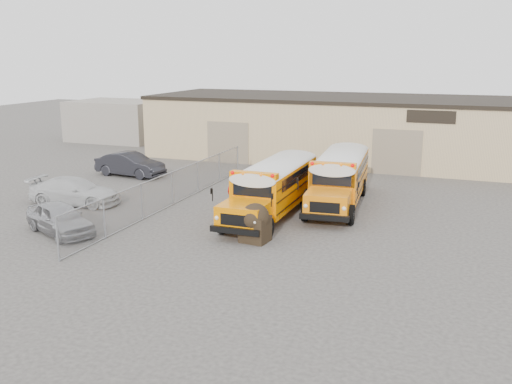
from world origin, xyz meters
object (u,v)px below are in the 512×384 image
(school_bus_left, at_px, (304,164))
(car_white, at_px, (75,191))
(tarp_bundle, at_px, (255,222))
(car_dark, at_px, (130,164))
(school_bus_right, at_px, (351,156))
(car_silver, at_px, (60,218))

(school_bus_left, height_order, car_white, school_bus_left)
(tarp_bundle, bearing_deg, car_dark, 142.00)
(school_bus_right, xyz_separation_m, tarp_bundle, (-1.40, -13.27, -0.72))
(school_bus_right, bearing_deg, car_white, -139.18)
(car_silver, distance_m, car_white, 5.18)
(car_silver, bearing_deg, school_bus_right, -7.59)
(car_silver, bearing_deg, school_bus_left, -7.87)
(school_bus_left, xyz_separation_m, tarp_bundle, (0.70, -9.89, -0.69))
(car_white, bearing_deg, car_silver, -155.64)
(car_silver, relative_size, car_white, 0.84)
(school_bus_left, height_order, car_silver, school_bus_left)
(tarp_bundle, bearing_deg, car_silver, -166.69)
(school_bus_left, height_order, car_dark, school_bus_left)
(school_bus_right, distance_m, car_silver, 18.21)
(car_dark, bearing_deg, school_bus_left, -83.03)
(school_bus_right, distance_m, car_dark, 14.25)
(school_bus_right, height_order, car_dark, school_bus_right)
(school_bus_right, relative_size, tarp_bundle, 5.67)
(car_silver, xyz_separation_m, car_white, (-2.66, 4.45, 0.01))
(car_white, relative_size, car_dark, 1.04)
(car_white, height_order, car_dark, car_dark)
(school_bus_left, bearing_deg, school_bus_right, 58.13)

